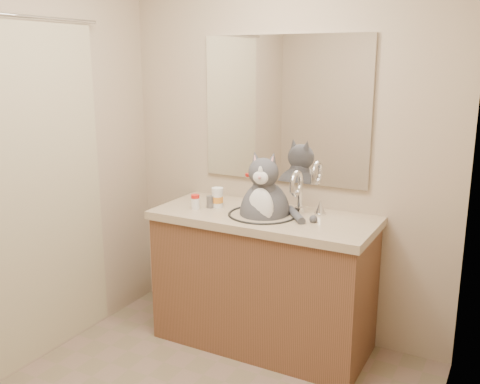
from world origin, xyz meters
name	(u,v)px	position (x,y,z in m)	size (l,w,h in m)	color
room	(168,191)	(0.00, 0.00, 1.20)	(2.22, 2.52, 2.42)	#856C5C
vanity	(263,277)	(0.00, 0.96, 0.44)	(1.34, 0.59, 1.12)	brown
mirror	(284,110)	(0.00, 1.24, 1.45)	(1.10, 0.02, 0.90)	white
shower_curtain	(22,196)	(-1.05, 0.10, 1.03)	(0.02, 1.30, 1.93)	#C2BA93
cat	(265,209)	(0.00, 0.96, 0.88)	(0.48, 0.38, 0.59)	#48494E
pill_bottle_redcap	(195,202)	(-0.42, 0.86, 0.90)	(0.07, 0.07, 0.09)	white
pill_bottle_orange	(217,198)	(-0.33, 0.97, 0.91)	(0.09, 0.09, 0.12)	white
grey_canister	(210,202)	(-0.36, 0.93, 0.89)	(0.05, 0.05, 0.08)	slate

